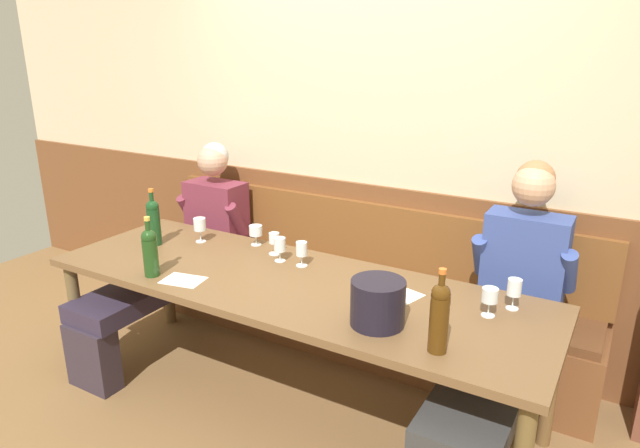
# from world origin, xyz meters

# --- Properties ---
(ground_plane) EXTENTS (6.80, 6.80, 0.02)m
(ground_plane) POSITION_xyz_m (0.00, 0.00, -0.01)
(ground_plane) COLOR brown
(ground_plane) RESTS_ON ground
(room_wall_back) EXTENTS (6.80, 0.08, 2.80)m
(room_wall_back) POSITION_xyz_m (0.00, 1.09, 1.40)
(room_wall_back) COLOR beige
(room_wall_back) RESTS_ON ground
(wood_wainscot_panel) EXTENTS (6.80, 0.03, 1.05)m
(wood_wainscot_panel) POSITION_xyz_m (0.00, 1.04, 0.52)
(wood_wainscot_panel) COLOR brown
(wood_wainscot_panel) RESTS_ON ground
(wall_bench) EXTENTS (2.97, 0.42, 0.94)m
(wall_bench) POSITION_xyz_m (0.00, 0.83, 0.28)
(wall_bench) COLOR brown
(wall_bench) RESTS_ON ground
(dining_table) EXTENTS (2.67, 0.87, 0.74)m
(dining_table) POSITION_xyz_m (0.00, 0.11, 0.67)
(dining_table) COLOR brown
(dining_table) RESTS_ON ground
(person_left_seat) EXTENTS (0.52, 1.32, 1.26)m
(person_left_seat) POSITION_xyz_m (-1.07, 0.45, 0.61)
(person_left_seat) COLOR #302731
(person_left_seat) RESTS_ON ground
(person_right_seat) EXTENTS (0.52, 1.31, 1.35)m
(person_right_seat) POSITION_xyz_m (1.02, 0.46, 0.65)
(person_right_seat) COLOR #373436
(person_right_seat) RESTS_ON ground
(ice_bucket) EXTENTS (0.24, 0.24, 0.20)m
(ice_bucket) POSITION_xyz_m (0.59, -0.08, 0.84)
(ice_bucket) COLOR black
(ice_bucket) RESTS_ON dining_table
(wine_bottle_clear_water) EXTENTS (0.08, 0.08, 0.32)m
(wine_bottle_clear_water) POSITION_xyz_m (-0.65, -0.19, 0.88)
(wine_bottle_clear_water) COLOR #1D4118
(wine_bottle_clear_water) RESTS_ON dining_table
(wine_bottle_amber_mid) EXTENTS (0.08, 0.08, 0.35)m
(wine_bottle_amber_mid) POSITION_xyz_m (-0.99, 0.16, 0.89)
(wine_bottle_amber_mid) COLOR #163F1C
(wine_bottle_amber_mid) RESTS_ON dining_table
(wine_bottle_green_tall) EXTENTS (0.08, 0.08, 0.35)m
(wine_bottle_green_tall) POSITION_xyz_m (0.89, -0.17, 0.90)
(wine_bottle_green_tall) COLOR #482B0C
(wine_bottle_green_tall) RESTS_ON dining_table
(wine_glass_mid_right) EXTENTS (0.07, 0.07, 0.13)m
(wine_glass_mid_right) POSITION_xyz_m (0.99, 0.24, 0.84)
(wine_glass_mid_right) COLOR silver
(wine_glass_mid_right) RESTS_ON dining_table
(wine_glass_by_bottle) EXTENTS (0.06, 0.06, 0.14)m
(wine_glass_by_bottle) POSITION_xyz_m (-0.05, 0.31, 0.84)
(wine_glass_by_bottle) COLOR silver
(wine_glass_by_bottle) RESTS_ON dining_table
(wine_glass_center_rear) EXTENTS (0.06, 0.06, 0.15)m
(wine_glass_center_rear) POSITION_xyz_m (1.06, 0.36, 0.84)
(wine_glass_center_rear) COLOR silver
(wine_glass_center_rear) RESTS_ON dining_table
(wine_glass_right_end) EXTENTS (0.07, 0.07, 0.13)m
(wine_glass_right_end) POSITION_xyz_m (-0.28, 0.39, 0.83)
(wine_glass_right_end) COLOR silver
(wine_glass_right_end) RESTS_ON dining_table
(wine_glass_mid_left) EXTENTS (0.08, 0.08, 0.12)m
(wine_glass_mid_left) POSITION_xyz_m (-0.46, 0.46, 0.83)
(wine_glass_mid_left) COLOR silver
(wine_glass_mid_left) RESTS_ON dining_table
(wine_glass_left_end) EXTENTS (0.07, 0.07, 0.14)m
(wine_glass_left_end) POSITION_xyz_m (-0.19, 0.31, 0.83)
(wine_glass_left_end) COLOR silver
(wine_glass_left_end) RESTS_ON dining_table
(wine_glass_center_front) EXTENTS (0.07, 0.07, 0.15)m
(wine_glass_center_front) POSITION_xyz_m (-0.79, 0.33, 0.84)
(wine_glass_center_front) COLOR silver
(wine_glass_center_front) RESTS_ON dining_table
(water_tumbler_left) EXTENTS (0.06, 0.06, 0.08)m
(water_tumbler_left) POSITION_xyz_m (-1.13, 0.26, 0.78)
(water_tumbler_left) COLOR silver
(water_tumbler_left) RESTS_ON dining_table
(tasting_sheet_left_guest) EXTENTS (0.24, 0.20, 0.00)m
(tasting_sheet_left_guest) POSITION_xyz_m (0.55, 0.25, 0.74)
(tasting_sheet_left_guest) COLOR white
(tasting_sheet_left_guest) RESTS_ON dining_table
(tasting_sheet_right_guest) EXTENTS (0.23, 0.19, 0.00)m
(tasting_sheet_right_guest) POSITION_xyz_m (-0.47, -0.16, 0.74)
(tasting_sheet_right_guest) COLOR white
(tasting_sheet_right_guest) RESTS_ON dining_table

